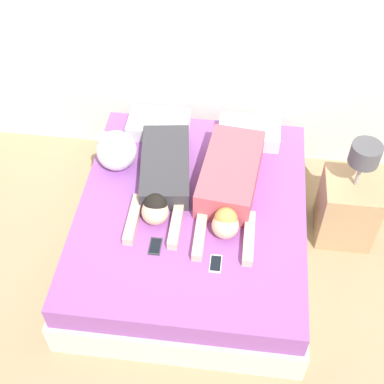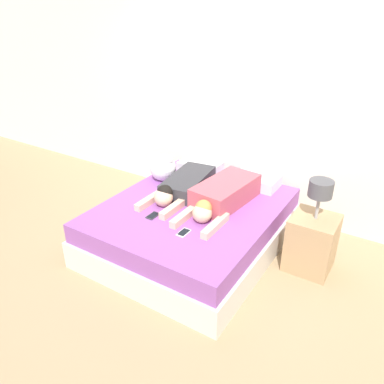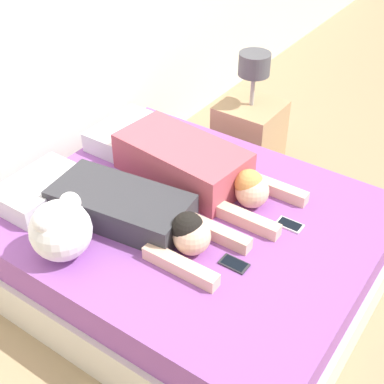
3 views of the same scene
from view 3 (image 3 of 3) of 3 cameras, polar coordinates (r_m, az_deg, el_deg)
The scene contains 11 objects.
ground_plane at distance 3.24m, azimuth 0.00°, elevation -9.00°, with size 12.00×12.00×0.00m, color #9E8460.
wall_back at distance 3.21m, azimuth -17.75°, elevation 16.67°, with size 12.00×0.06×2.60m.
bed at distance 3.07m, azimuth 0.00°, elevation -5.91°, with size 1.69×1.98×0.49m.
pillow_head_left at distance 3.09m, azimuth -15.82°, elevation 0.25°, with size 0.49×0.32×0.13m.
pillow_head_right at distance 3.50m, azimuth -7.02°, elevation 6.21°, with size 0.49×0.32×0.13m.
person_left at distance 2.79m, azimuth -5.71°, elevation -2.28°, with size 0.45×1.10×0.22m.
person_right at distance 3.08m, azimuth 0.21°, elevation 2.80°, with size 0.47×1.13×0.23m.
cell_phone_left at distance 2.62m, azimuth 4.51°, elevation -7.65°, with size 0.08×0.14×0.01m.
cell_phone_right at distance 2.88m, azimuth 10.37°, elevation -3.46°, with size 0.08×0.14×0.01m.
plush_toy at distance 2.64m, azimuth -13.85°, elevation -3.85°, with size 0.30×0.30×0.32m.
nightstand at distance 3.95m, azimuth 6.12°, elevation 6.22°, with size 0.42×0.42×0.93m.
Camera 3 is at (-1.84, -1.27, 2.34)m, focal length 50.00 mm.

